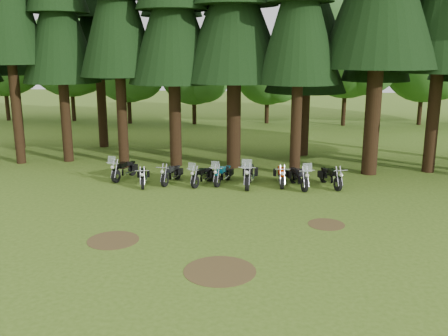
{
  "coord_description": "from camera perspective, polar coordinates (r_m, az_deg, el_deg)",
  "views": [
    {
      "loc": [
        2.76,
        -17.7,
        6.5
      ],
      "look_at": [
        0.06,
        5.0,
        1.0
      ],
      "focal_mm": 40.0,
      "sensor_mm": 36.0,
      "label": 1
    }
  ],
  "objects": [
    {
      "name": "ground",
      "position": [
        19.05,
        -1.96,
        -6.43
      ],
      "size": [
        120.0,
        120.0,
        0.0
      ],
      "primitive_type": "plane",
      "color": "#41651A",
      "rests_on": "ground"
    },
    {
      "name": "pine_back_4",
      "position": [
        31.02,
        9.54,
        16.59
      ],
      "size": [
        4.94,
        4.94,
        13.78
      ],
      "color": "#311F10",
      "rests_on": "ground"
    },
    {
      "name": "decid_0",
      "position": [
        49.64,
        -23.79,
        11.73
      ],
      "size": [
        8.0,
        7.78,
        10.0
      ],
      "color": "#311F10",
      "rests_on": "ground"
    },
    {
      "name": "decid_1",
      "position": [
        47.33,
        -16.93,
        12.16
      ],
      "size": [
        7.91,
        7.69,
        9.88
      ],
      "color": "#311F10",
      "rests_on": "ground"
    },
    {
      "name": "decid_2",
      "position": [
        44.5,
        -10.67,
        11.32
      ],
      "size": [
        6.72,
        6.53,
        8.4
      ],
      "color": "#311F10",
      "rests_on": "ground"
    },
    {
      "name": "decid_3",
      "position": [
        43.52,
        -3.16,
        10.9
      ],
      "size": [
        6.12,
        5.95,
        7.65
      ],
      "color": "#311F10",
      "rests_on": "ground"
    },
    {
      "name": "decid_4",
      "position": [
        44.09,
        5.34,
        10.71
      ],
      "size": [
        5.93,
        5.76,
        7.41
      ],
      "color": "#311F10",
      "rests_on": "ground"
    },
    {
      "name": "decid_5",
      "position": [
        43.76,
        14.42,
        12.77
      ],
      "size": [
        8.45,
        8.21,
        10.56
      ],
      "color": "#311F10",
      "rests_on": "ground"
    },
    {
      "name": "decid_6",
      "position": [
        46.33,
        22.35,
        10.94
      ],
      "size": [
        7.06,
        6.86,
        8.82
      ],
      "color": "#311F10",
      "rests_on": "ground"
    },
    {
      "name": "dirt_patch_0",
      "position": [
        17.94,
        -12.56,
        -8.04
      ],
      "size": [
        1.8,
        1.8,
        0.01
      ],
      "primitive_type": "cylinder",
      "color": "#4C3D1E",
      "rests_on": "ground"
    },
    {
      "name": "dirt_patch_1",
      "position": [
        19.4,
        11.61,
        -6.32
      ],
      "size": [
        1.4,
        1.4,
        0.01
      ],
      "primitive_type": "cylinder",
      "color": "#4C3D1E",
      "rests_on": "ground"
    },
    {
      "name": "dirt_patch_2",
      "position": [
        15.26,
        -0.48,
        -11.67
      ],
      "size": [
        2.2,
        2.2,
        0.01
      ],
      "primitive_type": "cylinder",
      "color": "#4C3D1E",
      "rests_on": "ground"
    },
    {
      "name": "motorcycle_0",
      "position": [
        25.84,
        -11.34,
        -0.23
      ],
      "size": [
        0.83,
        2.22,
        1.41
      ],
      "rotation": [
        0.0,
        0.0,
        -0.25
      ],
      "color": "black",
      "rests_on": "ground"
    },
    {
      "name": "motorcycle_1",
      "position": [
        24.5,
        -9.23,
        -1.03
      ],
      "size": [
        0.6,
        1.98,
        0.82
      ],
      "rotation": [
        0.0,
        0.0,
        0.24
      ],
      "color": "black",
      "rests_on": "ground"
    },
    {
      "name": "motorcycle_2",
      "position": [
        24.76,
        -6.04,
        -0.74
      ],
      "size": [
        0.58,
        2.05,
        0.84
      ],
      "rotation": [
        0.0,
        0.0,
        -0.22
      ],
      "color": "black",
      "rests_on": "ground"
    },
    {
      "name": "motorcycle_3",
      "position": [
        24.3,
        -2.47,
        -0.93
      ],
      "size": [
        0.98,
        2.01,
        1.3
      ],
      "rotation": [
        0.0,
        0.0,
        -0.37
      ],
      "color": "black",
      "rests_on": "ground"
    },
    {
      "name": "motorcycle_4",
      "position": [
        24.51,
        -0.16,
        -0.77
      ],
      "size": [
        0.76,
        2.12,
        1.34
      ],
      "rotation": [
        0.0,
        0.0,
        -0.24
      ],
      "color": "black",
      "rests_on": "ground"
    },
    {
      "name": "motorcycle_5",
      "position": [
        24.11,
        2.89,
        -0.83
      ],
      "size": [
        0.47,
        2.51,
        1.58
      ],
      "rotation": [
        0.0,
        0.0,
        -0.03
      ],
      "color": "black",
      "rests_on": "ground"
    },
    {
      "name": "motorcycle_6",
      "position": [
        24.43,
        6.5,
        -0.91
      ],
      "size": [
        0.38,
        2.14,
        0.87
      ],
      "rotation": [
        0.0,
        0.0,
        0.09
      ],
      "color": "black",
      "rests_on": "ground"
    },
    {
      "name": "motorcycle_7",
      "position": [
        24.07,
        8.56,
        -1.11
      ],
      "size": [
        0.99,
        2.25,
        1.44
      ],
      "rotation": [
        0.0,
        0.0,
        0.32
      ],
      "color": "black",
      "rests_on": "ground"
    },
    {
      "name": "motorcycle_8",
      "position": [
        24.49,
        12.08,
        -1.08
      ],
      "size": [
        0.91,
        2.07,
        0.88
      ],
      "rotation": [
        0.0,
        0.0,
        0.37
      ],
      "color": "black",
      "rests_on": "ground"
    }
  ]
}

